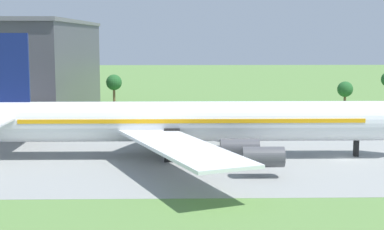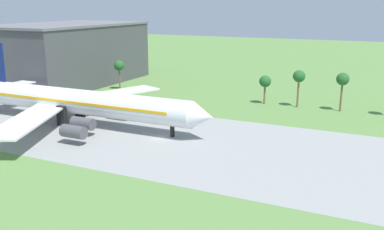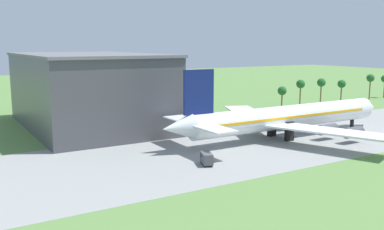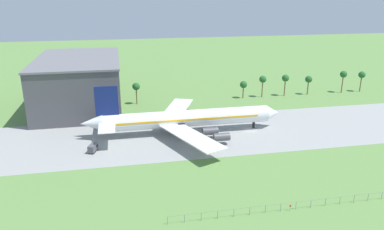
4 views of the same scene
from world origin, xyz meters
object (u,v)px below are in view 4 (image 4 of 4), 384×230
Objects in this scene: no_stopping_sign at (290,207)px; jet_airliner at (184,119)px; terminal_building at (80,82)px; baggage_tug at (93,148)px.

jet_airliner is at bearing 105.53° from no_stopping_sign.
terminal_building reaches higher than jet_airliner.
baggage_tug is at bearing -161.11° from jet_airliner.
terminal_building reaches higher than baggage_tug.
jet_airliner is 1.23× the size of terminal_building.
baggage_tug reaches higher than no_stopping_sign.
no_stopping_sign is 117.47m from terminal_building.
jet_airliner reaches higher than baggage_tug.
terminal_building is at bearing 119.18° from no_stopping_sign.
no_stopping_sign is at bearing -60.82° from terminal_building.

